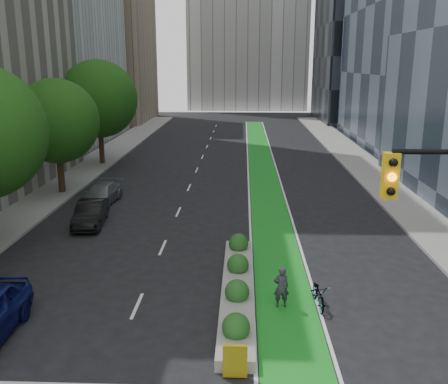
# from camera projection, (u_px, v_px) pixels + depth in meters

# --- Properties ---
(sidewalk_left) EXTENTS (3.60, 90.00, 0.15)m
(sidewalk_left) POSITION_uv_depth(u_px,v_px,m) (66.00, 182.00, 37.13)
(sidewalk_left) COLOR gray
(sidewalk_left) RESTS_ON ground
(sidewalk_right) EXTENTS (3.60, 90.00, 0.15)m
(sidewalk_right) POSITION_uv_depth(u_px,v_px,m) (386.00, 185.00, 36.25)
(sidewalk_right) COLOR gray
(sidewalk_right) RESTS_ON ground
(bike_lane_paint) EXTENTS (2.20, 70.00, 0.01)m
(bike_lane_paint) POSITION_uv_depth(u_px,v_px,m) (263.00, 171.00, 41.43)
(bike_lane_paint) COLOR #198C21
(bike_lane_paint) RESTS_ON ground
(building_tan_far) EXTENTS (14.00, 16.00, 26.00)m
(building_tan_far) POSITION_uv_depth(u_px,v_px,m) (100.00, 32.00, 73.83)
(building_tan_far) COLOR tan
(building_tan_far) RESTS_ON ground
(building_dark_end) EXTENTS (14.00, 18.00, 28.00)m
(building_dark_end) POSITION_uv_depth(u_px,v_px,m) (370.00, 26.00, 74.00)
(building_dark_end) COLOR black
(building_dark_end) RESTS_ON ground
(tree_midfar) EXTENTS (5.60, 5.60, 7.76)m
(tree_midfar) POSITION_uv_depth(u_px,v_px,m) (57.00, 121.00, 32.97)
(tree_midfar) COLOR black
(tree_midfar) RESTS_ON ground
(tree_far) EXTENTS (6.60, 6.60, 9.00)m
(tree_far) POSITION_uv_depth(u_px,v_px,m) (99.00, 99.00, 42.45)
(tree_far) COLOR black
(tree_far) RESTS_ON ground
(median_planter) EXTENTS (1.20, 10.26, 1.10)m
(median_planter) POSITION_uv_depth(u_px,v_px,m) (237.00, 286.00, 19.20)
(median_planter) COLOR gray
(median_planter) RESTS_ON ground
(bicycle) EXTENTS (0.74, 1.85, 0.96)m
(bicycle) POSITION_uv_depth(u_px,v_px,m) (319.00, 294.00, 18.34)
(bicycle) COLOR gray
(bicycle) RESTS_ON ground
(cyclist) EXTENTS (0.61, 0.45, 1.56)m
(cyclist) POSITION_uv_depth(u_px,v_px,m) (281.00, 287.00, 18.20)
(cyclist) COLOR #312D37
(cyclist) RESTS_ON ground
(parked_car_left_mid) EXTENTS (1.83, 4.17, 1.33)m
(parked_car_left_mid) POSITION_uv_depth(u_px,v_px,m) (91.00, 213.00, 27.45)
(parked_car_left_mid) COLOR black
(parked_car_left_mid) RESTS_ON ground
(parked_car_left_far) EXTENTS (2.08, 4.42, 1.25)m
(parked_car_left_far) POSITION_uv_depth(u_px,v_px,m) (101.00, 194.00, 31.66)
(parked_car_left_far) COLOR slate
(parked_car_left_far) RESTS_ON ground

